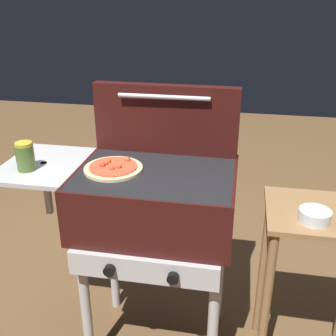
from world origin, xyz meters
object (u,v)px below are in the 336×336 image
(prep_table, at_px, (316,261))
(topping_bowl_near, at_px, (315,216))
(sauce_jar, at_px, (25,156))
(grill, at_px, (153,204))
(pizza_pepperoni, at_px, (113,168))

(prep_table, height_order, topping_bowl_near, topping_bowl_near)
(prep_table, xyz_separation_m, topping_bowl_near, (-0.05, -0.08, 0.25))
(sauce_jar, bearing_deg, topping_bowl_near, -0.18)
(grill, height_order, sauce_jar, sauce_jar)
(grill, bearing_deg, prep_table, 0.37)
(topping_bowl_near, bearing_deg, prep_table, 57.48)
(pizza_pepperoni, relative_size, topping_bowl_near, 2.03)
(grill, distance_m, prep_table, 0.70)
(grill, distance_m, topping_bowl_near, 0.63)
(grill, height_order, prep_table, grill)
(sauce_jar, relative_size, topping_bowl_near, 1.00)
(prep_table, distance_m, topping_bowl_near, 0.27)
(topping_bowl_near, bearing_deg, pizza_pepperoni, 175.22)
(pizza_pepperoni, xyz_separation_m, prep_table, (0.83, 0.01, -0.35))
(pizza_pepperoni, distance_m, sauce_jar, 0.35)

